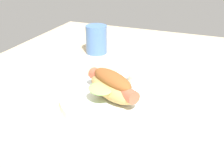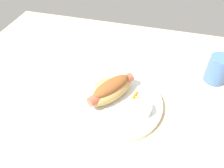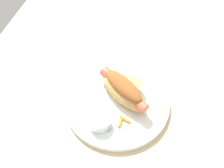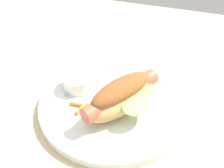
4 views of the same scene
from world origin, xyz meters
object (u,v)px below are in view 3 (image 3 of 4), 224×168
hot_dog (124,89)px  sauce_ramekin (99,121)px  carrot_garnish (124,121)px  fork (89,110)px  plate (117,102)px  knife (91,102)px

hot_dog → sauce_ramekin: 10.12cm
hot_dog → carrot_garnish: size_ratio=4.76×
hot_dog → fork: 10.06cm
plate → carrot_garnish: carrot_garnish is taller
sauce_ramekin → carrot_garnish: 5.96cm
hot_dog → knife: hot_dog is taller
plate → knife: knife is taller
sauce_ramekin → carrot_garnish: (2.27, -5.42, -0.96)cm
plate → hot_dog: hot_dog is taller
plate → carrot_garnish: size_ratio=8.21×
plate → fork: fork is taller
sauce_ramekin → knife: size_ratio=0.39×
fork → knife: bearing=125.1°
sauce_ramekin → knife: (5.07, 3.93, -1.16)cm
knife → fork: bearing=-52.4°
sauce_ramekin → fork: sauce_ramekin is taller
sauce_ramekin → carrot_garnish: bearing=-67.3°
plate → knife: 6.73cm
hot_dog → sauce_ramekin: bearing=-76.7°
knife → carrot_garnish: size_ratio=4.38×
carrot_garnish → hot_dog: bearing=16.2°
hot_dog → carrot_garnish: bearing=-40.8°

